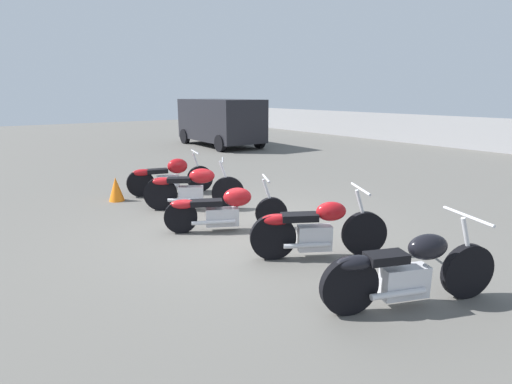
{
  "coord_description": "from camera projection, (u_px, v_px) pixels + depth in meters",
  "views": [
    {
      "loc": [
        5.56,
        -3.76,
        2.33
      ],
      "look_at": [
        0.0,
        0.24,
        0.65
      ],
      "focal_mm": 28.0,
      "sensor_mm": 36.0,
      "label": 1
    }
  ],
  "objects": [
    {
      "name": "parked_van",
      "position": [
        220.0,
        120.0,
        18.29
      ],
      "size": [
        4.73,
        2.29,
        2.11
      ],
      "rotation": [
        0.0,
        0.0,
        1.55
      ],
      "color": "black",
      "rests_on": "ground_plane"
    },
    {
      "name": "motorcycle_slot_4",
      "position": [
        408.0,
        271.0,
        4.42
      ],
      "size": [
        1.04,
        2.05,
        1.03
      ],
      "rotation": [
        0.0,
        0.0,
        -0.38
      ],
      "color": "black",
      "rests_on": "ground_plane"
    },
    {
      "name": "motorcycle_slot_0",
      "position": [
        170.0,
        176.0,
        9.49
      ],
      "size": [
        0.81,
        2.01,
        1.0
      ],
      "rotation": [
        0.0,
        0.0,
        -0.24
      ],
      "color": "black",
      "rests_on": "ground_plane"
    },
    {
      "name": "ground_plane",
      "position": [
        245.0,
        229.0,
        7.07
      ],
      "size": [
        60.0,
        60.0,
        0.0
      ],
      "primitive_type": "plane",
      "color": "#5B5954"
    },
    {
      "name": "motorcycle_slot_3",
      "position": [
        316.0,
        229.0,
        5.77
      ],
      "size": [
        1.15,
        1.81,
        1.03
      ],
      "rotation": [
        0.0,
        0.0,
        -0.52
      ],
      "color": "black",
      "rests_on": "ground_plane"
    },
    {
      "name": "motorcycle_slot_2",
      "position": [
        224.0,
        209.0,
        6.92
      ],
      "size": [
        1.15,
        1.95,
        0.93
      ],
      "rotation": [
        0.0,
        0.0,
        -0.48
      ],
      "color": "black",
      "rests_on": "ground_plane"
    },
    {
      "name": "motorcycle_slot_1",
      "position": [
        193.0,
        188.0,
        8.2
      ],
      "size": [
        1.18,
        1.81,
        1.05
      ],
      "rotation": [
        0.0,
        0.0,
        -0.55
      ],
      "color": "black",
      "rests_on": "ground_plane"
    },
    {
      "name": "traffic_cone_near",
      "position": [
        116.0,
        189.0,
        8.92
      ],
      "size": [
        0.34,
        0.34,
        0.54
      ],
      "color": "orange",
      "rests_on": "ground_plane"
    }
  ]
}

